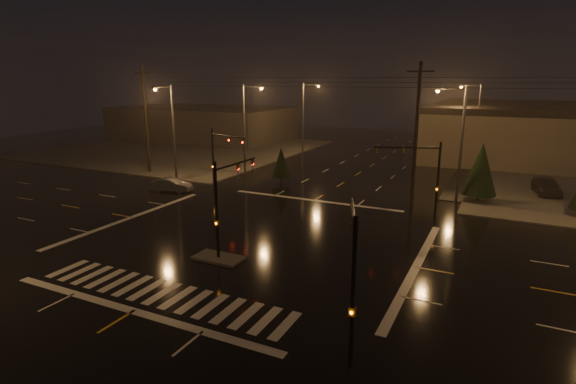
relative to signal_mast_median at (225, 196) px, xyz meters
name	(u,v)px	position (x,y,z in m)	size (l,w,h in m)	color
ground	(252,238)	(0.00, 3.07, -3.75)	(140.00, 140.00, 0.00)	black
sidewalk_nw	(183,149)	(-30.00, 33.07, -3.69)	(36.00, 36.00, 0.12)	#413F3A
median_island	(219,258)	(0.00, -0.93, -3.68)	(3.00, 1.60, 0.15)	#413F3A
crosswalk	(162,293)	(0.00, -5.93, -3.75)	(15.00, 2.60, 0.01)	beige
stop_bar_near	(133,311)	(0.00, -7.93, -3.75)	(16.00, 0.50, 0.01)	beige
stop_bar_far	(314,200)	(0.00, 14.07, -3.75)	(16.00, 0.50, 0.01)	beige
commercial_block	(203,123)	(-35.00, 45.07, -0.95)	(30.00, 18.00, 5.60)	#403A38
signal_mast_median	(225,196)	(0.00, 0.00, 0.00)	(0.25, 4.59, 6.00)	black
signal_mast_ne	(424,170)	(9.50, 13.21, 0.04)	(4.84, 1.86, 6.00)	black
signal_mast_nw	(219,153)	(-9.50, 13.21, 0.04)	(4.84, 1.86, 6.00)	black
signal_mast_se	(353,267)	(10.23, -6.68, -0.04)	(1.55, 3.87, 6.00)	black
streetlight_1	(246,123)	(-11.18, 21.07, 2.05)	(2.77, 0.32, 10.00)	#38383A
streetlight_2	(305,114)	(-11.18, 37.07, 2.05)	(2.77, 0.32, 10.00)	#38383A
streetlight_3	(458,136)	(11.18, 19.07, 2.05)	(2.77, 0.32, 10.00)	#38383A
streetlight_4	(475,118)	(11.18, 39.07, 2.05)	(2.77, 0.32, 10.00)	#38383A
streetlight_5	(171,127)	(-16.00, 14.26, 2.05)	(0.32, 2.77, 10.00)	#38383A
utility_pole_0	(146,119)	(-22.00, 17.07, 2.38)	(2.20, 0.32, 12.00)	black
utility_pole_1	(416,133)	(8.00, 17.07, 2.38)	(2.20, 0.32, 12.00)	black
conifer_0	(481,169)	(13.21, 19.98, -0.76)	(2.94, 2.94, 5.29)	black
conifer_3	(281,162)	(-5.76, 18.86, -1.50)	(1.99, 1.99, 3.80)	black
car_parked	(547,186)	(18.81, 25.56, -2.92)	(1.97, 4.90, 1.67)	black
car_crossing	(172,185)	(-13.71, 11.09, -3.11)	(1.36, 3.91, 1.29)	slate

